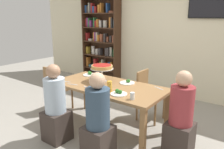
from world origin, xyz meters
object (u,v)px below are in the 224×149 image
at_px(water_glass_clear_near, 56,78).
at_px(deep_dish_pizza_stand, 102,68).
at_px(bookshelf, 101,40).
at_px(water_glass_clear_far, 93,82).
at_px(cutlery_knife_near, 66,82).
at_px(diner_near_left, 56,109).
at_px(cutlery_fork_far, 159,88).
at_px(water_glass_clear_spare, 132,96).
at_px(cutlery_spare_fork, 72,84).
at_px(diner_head_east, 180,120).
at_px(salad_plate_far_diner, 119,93).
at_px(chair_head_west, 56,87).
at_px(beer_glass_amber_tall, 95,85).
at_px(salad_plate_near_diner, 127,82).
at_px(dining_table, 108,90).
at_px(diner_near_right, 98,124).
at_px(beer_glass_amber_short, 110,86).
at_px(chair_far_right, 148,93).
at_px(cutlery_fork_near, 88,88).
at_px(television, 207,8).

bearing_deg(water_glass_clear_near, deep_dish_pizza_stand, 35.30).
distance_m(bookshelf, water_glass_clear_far, 2.71).
height_order(deep_dish_pizza_stand, cutlery_knife_near, deep_dish_pizza_stand).
xyz_separation_m(diner_near_left, cutlery_knife_near, (-0.28, 0.46, 0.25)).
bearing_deg(cutlery_fork_far, water_glass_clear_spare, 105.22).
xyz_separation_m(bookshelf, cutlery_spare_fork, (1.32, -2.32, -0.43)).
bearing_deg(bookshelf, cutlery_knife_near, -63.87).
distance_m(diner_head_east, water_glass_clear_near, 2.06).
relative_size(diner_head_east, deep_dish_pizza_stand, 3.06).
bearing_deg(salad_plate_far_diner, bookshelf, 133.86).
relative_size(chair_head_west, cutlery_knife_near, 4.83).
height_order(water_glass_clear_near, cutlery_spare_fork, water_glass_clear_near).
xyz_separation_m(beer_glass_amber_tall, cutlery_fork_far, (0.72, 0.62, -0.08)).
relative_size(bookshelf, diner_near_left, 1.92).
relative_size(bookshelf, water_glass_clear_far, 19.07).
bearing_deg(diner_near_left, cutlery_knife_near, 31.50).
distance_m(beer_glass_amber_tall, water_glass_clear_far, 0.23).
bearing_deg(water_glass_clear_near, salad_plate_near_diner, 30.19).
xyz_separation_m(deep_dish_pizza_stand, salad_plate_far_diner, (0.59, -0.35, -0.21)).
xyz_separation_m(dining_table, water_glass_clear_spare, (0.63, -0.30, 0.13)).
bearing_deg(deep_dish_pizza_stand, salad_plate_far_diner, -31.05).
bearing_deg(deep_dish_pizza_stand, diner_near_right, -53.76).
relative_size(salad_plate_far_diner, beer_glass_amber_short, 1.53).
relative_size(chair_far_right, cutlery_fork_near, 4.83).
distance_m(salad_plate_far_diner, water_glass_clear_spare, 0.26).
distance_m(dining_table, television, 2.60).
distance_m(water_glass_clear_near, cutlery_fork_far, 1.67).
bearing_deg(cutlery_knife_near, water_glass_clear_spare, -17.04).
height_order(bookshelf, cutlery_fork_far, bookshelf).
relative_size(bookshelf, cutlery_fork_near, 12.29).
height_order(dining_table, water_glass_clear_near, water_glass_clear_near).
relative_size(diner_near_left, water_glass_clear_far, 9.91).
height_order(beer_glass_amber_tall, water_glass_clear_far, beer_glass_amber_tall).
bearing_deg(cutlery_fork_far, chair_far_right, -23.12).
xyz_separation_m(beer_glass_amber_short, water_glass_clear_near, (-1.03, -0.11, -0.02)).
relative_size(dining_table, cutlery_knife_near, 10.06).
relative_size(deep_dish_pizza_stand, cutlery_fork_far, 2.09).
distance_m(dining_table, cutlery_spare_fork, 0.57).
bearing_deg(cutlery_fork_near, water_glass_clear_near, -165.07).
xyz_separation_m(cutlery_fork_near, cutlery_spare_fork, (-0.31, -0.02, 0.00)).
xyz_separation_m(chair_head_west, salad_plate_far_diner, (1.61, -0.21, 0.27)).
bearing_deg(beer_glass_amber_tall, bookshelf, 127.72).
distance_m(beer_glass_amber_short, cutlery_fork_near, 0.38).
relative_size(chair_head_west, cutlery_fork_near, 4.83).
height_order(diner_near_left, chair_head_west, diner_near_left).
height_order(dining_table, cutlery_fork_far, cutlery_fork_far).
relative_size(cutlery_fork_near, cutlery_knife_near, 1.00).
bearing_deg(bookshelf, salad_plate_far_diner, -46.14).
bearing_deg(diner_near_right, beer_glass_amber_tall, 43.67).
bearing_deg(beer_glass_amber_tall, salad_plate_far_diner, 6.60).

